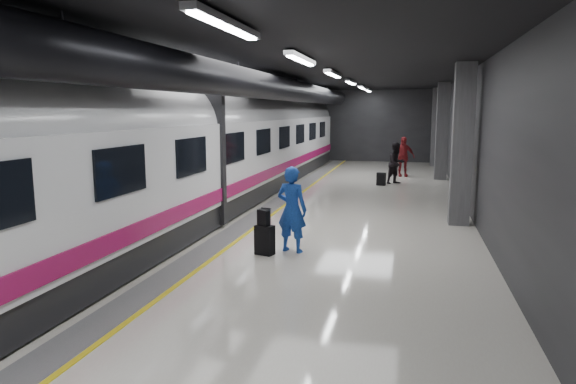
# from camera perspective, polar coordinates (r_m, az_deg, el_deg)

# --- Properties ---
(ground) EXTENTS (40.00, 40.00, 0.00)m
(ground) POSITION_cam_1_polar(r_m,az_deg,el_deg) (13.79, -0.17, -4.37)
(ground) COLOR silver
(ground) RESTS_ON ground
(platform_hall) EXTENTS (10.02, 40.02, 4.51)m
(platform_hall) POSITION_cam_1_polar(r_m,az_deg,el_deg) (14.42, -0.38, 10.38)
(platform_hall) COLOR black
(platform_hall) RESTS_ON ground
(train) EXTENTS (3.05, 38.00, 4.05)m
(train) POSITION_cam_1_polar(r_m,az_deg,el_deg) (14.58, -12.71, 4.37)
(train) COLOR black
(train) RESTS_ON ground
(traveler_main) EXTENTS (0.81, 0.62, 1.97)m
(traveler_main) POSITION_cam_1_polar(r_m,az_deg,el_deg) (11.62, 0.43, -1.94)
(traveler_main) COLOR blue
(traveler_main) RESTS_ON ground
(suitcase_main) EXTENTS (0.46, 0.36, 0.66)m
(suitcase_main) POSITION_cam_1_polar(r_m,az_deg,el_deg) (11.54, -2.60, -5.35)
(suitcase_main) COLOR black
(suitcase_main) RESTS_ON ground
(shoulder_bag) EXTENTS (0.30, 0.25, 0.36)m
(shoulder_bag) POSITION_cam_1_polar(r_m,az_deg,el_deg) (11.41, -2.75, -2.88)
(shoulder_bag) COLOR black
(shoulder_bag) RESTS_ON suitcase_main
(traveler_far_a) EXTENTS (1.12, 1.11, 1.82)m
(traveler_far_a) POSITION_cam_1_polar(r_m,az_deg,el_deg) (23.06, 11.95, 3.14)
(traveler_far_a) COLOR black
(traveler_far_a) RESTS_ON ground
(traveler_far_b) EXTENTS (1.22, 0.73, 1.95)m
(traveler_far_b) POSITION_cam_1_polar(r_m,az_deg,el_deg) (25.79, 12.64, 3.86)
(traveler_far_b) COLOR maroon
(traveler_far_b) RESTS_ON ground
(suitcase_far) EXTENTS (0.41, 0.30, 0.55)m
(suitcase_far) POSITION_cam_1_polar(r_m,az_deg,el_deg) (22.55, 10.32, 1.44)
(suitcase_far) COLOR black
(suitcase_far) RESTS_ON ground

